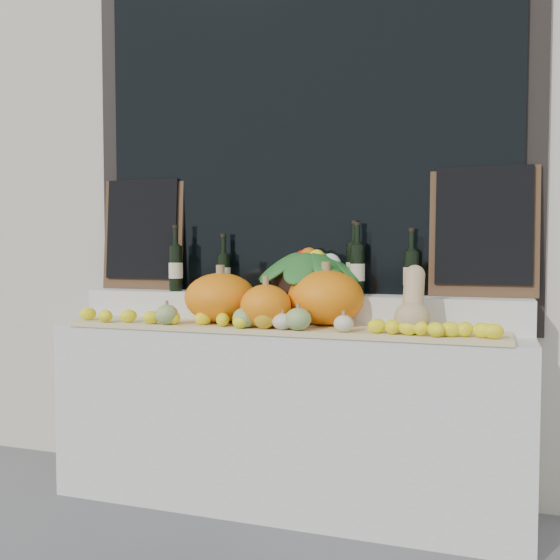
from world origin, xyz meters
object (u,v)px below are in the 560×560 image
Objects in this scene: pumpkin_right at (326,298)px; wine_bottle_tall at (354,268)px; butternut_squash at (413,305)px; pumpkin_left at (220,298)px; produce_bowl at (309,271)px.

pumpkin_right is 0.98× the size of wine_bottle_tall.
butternut_squash reaches higher than pumpkin_right.
wine_bottle_tall reaches higher than butternut_squash.
butternut_squash is at bearing -19.71° from pumpkin_right.
produce_bowl is (0.40, 0.21, 0.13)m from pumpkin_left.
produce_bowl is (-0.13, 0.15, 0.12)m from pumpkin_right.
pumpkin_left is 1.21× the size of butternut_squash.
pumpkin_left is 0.96× the size of wine_bottle_tall.
butternut_squash is 0.65m from produce_bowl.
wine_bottle_tall is at bearing 68.65° from pumpkin_right.
pumpkin_left is 0.61× the size of produce_bowl.
produce_bowl reaches higher than pumpkin_right.
pumpkin_right is at bearing -49.93° from produce_bowl.
produce_bowl is (-0.55, 0.30, 0.13)m from butternut_squash.
produce_bowl is at bearing -160.07° from wine_bottle_tall.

